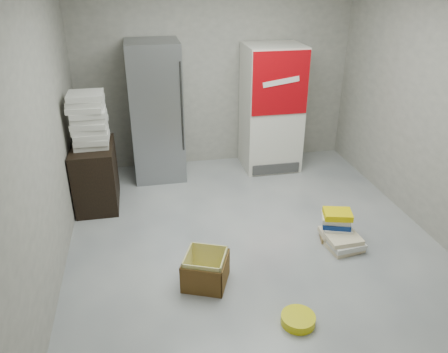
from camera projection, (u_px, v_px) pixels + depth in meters
name	position (u px, v px, depth m)	size (l,w,h in m)	color
ground	(258.00, 251.00, 4.70)	(5.00, 5.00, 0.00)	#B5B5B1
room_shell	(265.00, 85.00, 3.91)	(4.04, 5.04, 2.82)	#A5A195
steel_fridge	(156.00, 112.00, 6.00)	(0.70, 0.72, 1.90)	gray
coke_cooler	(271.00, 108.00, 6.31)	(0.80, 0.73, 1.80)	silver
wood_shelf	(96.00, 175.00, 5.45)	(0.50, 0.80, 0.80)	black
supply_box_stack	(89.00, 120.00, 5.14)	(0.44, 0.44, 0.65)	white
phonebook_stack_main	(336.00, 226.00, 4.80)	(0.37, 0.34, 0.37)	olive
phonebook_stack_side	(345.00, 243.00, 4.68)	(0.40, 0.33, 0.16)	beige
cardboard_box	(206.00, 271.00, 4.17)	(0.52, 0.52, 0.32)	gold
bucket_lid	(298.00, 319.00, 3.73)	(0.30, 0.30, 0.08)	yellow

